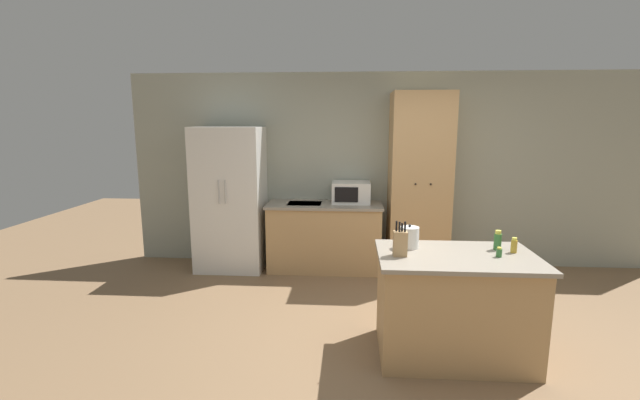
{
  "coord_description": "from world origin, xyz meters",
  "views": [
    {
      "loc": [
        -0.61,
        -3.51,
        1.95
      ],
      "look_at": [
        -0.96,
        1.4,
        1.05
      ],
      "focal_mm": 24.0,
      "sensor_mm": 36.0,
      "label": 1
    }
  ],
  "objects_px": {
    "spice_bottle_short_red": "(514,246)",
    "spice_bottle_amber_oil": "(498,241)",
    "refrigerator": "(230,199)",
    "spice_bottle_tall_dark": "(499,252)",
    "knife_block": "(400,243)",
    "pantry_cabinet": "(419,184)",
    "microwave": "(351,192)",
    "kettle": "(409,237)"
  },
  "relations": [
    {
      "from": "spice_bottle_tall_dark",
      "to": "kettle",
      "type": "bearing_deg",
      "value": 162.88
    },
    {
      "from": "microwave",
      "to": "kettle",
      "type": "height_order",
      "value": "microwave"
    },
    {
      "from": "knife_block",
      "to": "spice_bottle_amber_oil",
      "type": "xyz_separation_m",
      "value": [
        0.84,
        0.23,
        -0.03
      ]
    },
    {
      "from": "spice_bottle_short_red",
      "to": "spice_bottle_amber_oil",
      "type": "bearing_deg",
      "value": 146.24
    },
    {
      "from": "spice_bottle_tall_dark",
      "to": "spice_bottle_short_red",
      "type": "bearing_deg",
      "value": 39.19
    },
    {
      "from": "pantry_cabinet",
      "to": "spice_bottle_amber_oil",
      "type": "height_order",
      "value": "pantry_cabinet"
    },
    {
      "from": "microwave",
      "to": "knife_block",
      "type": "xyz_separation_m",
      "value": [
        0.39,
        -2.24,
        -0.04
      ]
    },
    {
      "from": "knife_block",
      "to": "spice_bottle_tall_dark",
      "type": "bearing_deg",
      "value": 2.03
    },
    {
      "from": "refrigerator",
      "to": "spice_bottle_tall_dark",
      "type": "bearing_deg",
      "value": -36.97
    },
    {
      "from": "microwave",
      "to": "kettle",
      "type": "bearing_deg",
      "value": -76.0
    },
    {
      "from": "knife_block",
      "to": "spice_bottle_tall_dark",
      "type": "relative_size",
      "value": 3.57
    },
    {
      "from": "microwave",
      "to": "spice_bottle_amber_oil",
      "type": "bearing_deg",
      "value": -58.35
    },
    {
      "from": "refrigerator",
      "to": "spice_bottle_amber_oil",
      "type": "xyz_separation_m",
      "value": [
        2.84,
        -1.89,
        0.02
      ]
    },
    {
      "from": "kettle",
      "to": "knife_block",
      "type": "bearing_deg",
      "value": -113.86
    },
    {
      "from": "spice_bottle_short_red",
      "to": "knife_block",
      "type": "bearing_deg",
      "value": -170.51
    },
    {
      "from": "knife_block",
      "to": "spice_bottle_short_red",
      "type": "relative_size",
      "value": 2.25
    },
    {
      "from": "knife_block",
      "to": "spice_bottle_amber_oil",
      "type": "relative_size",
      "value": 1.72
    },
    {
      "from": "knife_block",
      "to": "spice_bottle_amber_oil",
      "type": "distance_m",
      "value": 0.88
    },
    {
      "from": "refrigerator",
      "to": "knife_block",
      "type": "relative_size",
      "value": 6.55
    },
    {
      "from": "spice_bottle_amber_oil",
      "to": "kettle",
      "type": "xyz_separation_m",
      "value": [
        -0.74,
        0.01,
        0.01
      ]
    },
    {
      "from": "knife_block",
      "to": "spice_bottle_tall_dark",
      "type": "xyz_separation_m",
      "value": [
        0.79,
        0.03,
        -0.07
      ]
    },
    {
      "from": "spice_bottle_short_red",
      "to": "spice_bottle_amber_oil",
      "type": "xyz_separation_m",
      "value": [
        -0.11,
        0.07,
        0.02
      ]
    },
    {
      "from": "spice_bottle_tall_dark",
      "to": "spice_bottle_short_red",
      "type": "distance_m",
      "value": 0.21
    },
    {
      "from": "spice_bottle_tall_dark",
      "to": "microwave",
      "type": "bearing_deg",
      "value": 118.18
    },
    {
      "from": "pantry_cabinet",
      "to": "kettle",
      "type": "bearing_deg",
      "value": -100.99
    },
    {
      "from": "pantry_cabinet",
      "to": "microwave",
      "type": "height_order",
      "value": "pantry_cabinet"
    },
    {
      "from": "refrigerator",
      "to": "pantry_cabinet",
      "type": "xyz_separation_m",
      "value": [
        2.47,
        0.03,
        0.22
      ]
    },
    {
      "from": "refrigerator",
      "to": "spice_bottle_amber_oil",
      "type": "relative_size",
      "value": 11.25
    },
    {
      "from": "microwave",
      "to": "spice_bottle_short_red",
      "type": "height_order",
      "value": "microwave"
    },
    {
      "from": "pantry_cabinet",
      "to": "spice_bottle_short_red",
      "type": "relative_size",
      "value": 18.12
    },
    {
      "from": "refrigerator",
      "to": "pantry_cabinet",
      "type": "bearing_deg",
      "value": 0.78
    },
    {
      "from": "pantry_cabinet",
      "to": "spice_bottle_amber_oil",
      "type": "distance_m",
      "value": 1.97
    },
    {
      "from": "spice_bottle_short_red",
      "to": "kettle",
      "type": "distance_m",
      "value": 0.85
    },
    {
      "from": "spice_bottle_amber_oil",
      "to": "pantry_cabinet",
      "type": "bearing_deg",
      "value": 100.78
    },
    {
      "from": "knife_block",
      "to": "spice_bottle_amber_oil",
      "type": "bearing_deg",
      "value": 15.3
    },
    {
      "from": "pantry_cabinet",
      "to": "spice_bottle_tall_dark",
      "type": "relative_size",
      "value": 28.69
    },
    {
      "from": "refrigerator",
      "to": "spice_bottle_short_red",
      "type": "bearing_deg",
      "value": -33.71
    },
    {
      "from": "refrigerator",
      "to": "kettle",
      "type": "bearing_deg",
      "value": -41.93
    },
    {
      "from": "knife_block",
      "to": "spice_bottle_tall_dark",
      "type": "height_order",
      "value": "knife_block"
    },
    {
      "from": "refrigerator",
      "to": "spice_bottle_amber_oil",
      "type": "bearing_deg",
      "value": -33.71
    },
    {
      "from": "spice_bottle_amber_oil",
      "to": "spice_bottle_tall_dark",
      "type": "bearing_deg",
      "value": -104.71
    },
    {
      "from": "refrigerator",
      "to": "microwave",
      "type": "relative_size",
      "value": 3.79
    }
  ]
}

